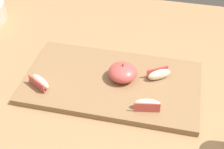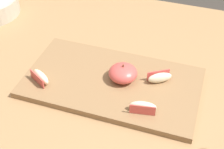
# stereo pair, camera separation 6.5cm
# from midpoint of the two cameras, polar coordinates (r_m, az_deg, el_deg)

# --- Properties ---
(dining_table) EXTENTS (1.42, 0.95, 0.75)m
(dining_table) POSITION_cam_midpoint_polar(r_m,az_deg,el_deg) (0.95, 1.28, -5.15)
(dining_table) COLOR #9E754C
(dining_table) RESTS_ON ground_plane
(cutting_board) EXTENTS (0.46, 0.25, 0.02)m
(cutting_board) POSITION_cam_midpoint_polar(r_m,az_deg,el_deg) (0.87, 2.15, -1.48)
(cutting_board) COLOR olive
(cutting_board) RESTS_ON dining_table
(apple_half_skin_up) EXTENTS (0.08, 0.08, 0.05)m
(apple_half_skin_up) POSITION_cam_midpoint_polar(r_m,az_deg,el_deg) (0.85, 4.08, 0.16)
(apple_half_skin_up) COLOR #D14C47
(apple_half_skin_up) RESTS_ON cutting_board
(apple_wedge_back) EXTENTS (0.07, 0.05, 0.03)m
(apple_wedge_back) POSITION_cam_midpoint_polar(r_m,az_deg,el_deg) (0.86, 10.42, -0.58)
(apple_wedge_back) COLOR beige
(apple_wedge_back) RESTS_ON cutting_board
(apple_wedge_front) EXTENTS (0.07, 0.05, 0.03)m
(apple_wedge_front) POSITION_cam_midpoint_polar(r_m,az_deg,el_deg) (0.86, -10.23, -0.49)
(apple_wedge_front) COLOR beige
(apple_wedge_front) RESTS_ON cutting_board
(apple_wedge_middle) EXTENTS (0.07, 0.03, 0.03)m
(apple_wedge_middle) POSITION_cam_midpoint_polar(r_m,az_deg,el_deg) (0.78, 7.77, -5.67)
(apple_wedge_middle) COLOR beige
(apple_wedge_middle) RESTS_ON cutting_board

